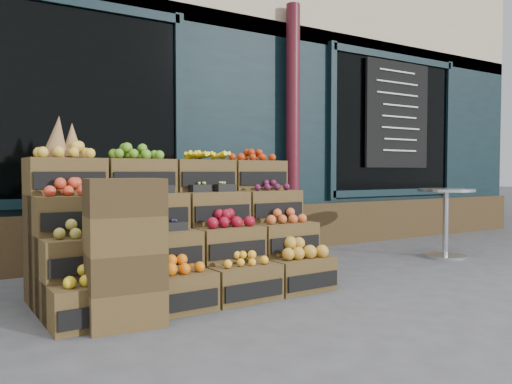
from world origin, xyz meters
TOP-DOWN VIEW (x-y plane):
  - ground at (0.00, 0.00)m, footprint 60.00×60.00m
  - shop_facade at (0.00, 5.11)m, footprint 12.00×6.24m
  - crate_display at (-0.95, 0.71)m, footprint 2.40×1.23m
  - spare_crates at (-1.64, 0.05)m, footprint 0.52×0.38m
  - bistro_table at (2.46, 0.65)m, footprint 0.66×0.66m
  - shopkeeper at (-2.07, 2.82)m, footprint 0.79×0.53m

SIDE VIEW (x-z plane):
  - ground at x=0.00m, z-range 0.00..0.00m
  - crate_display at x=-0.95m, z-range -0.28..1.20m
  - spare_crates at x=-1.64m, z-range 0.00..1.00m
  - bistro_table at x=2.46m, z-range 0.10..0.94m
  - shopkeeper at x=-2.07m, z-range 0.00..2.15m
  - shop_facade at x=0.00m, z-range 0.00..4.80m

